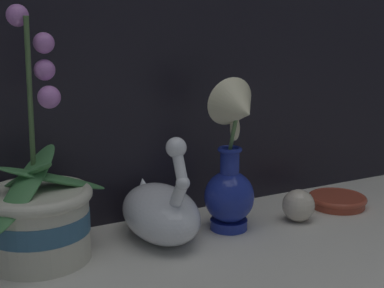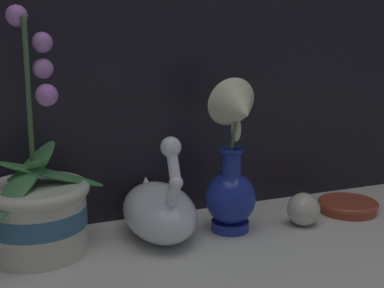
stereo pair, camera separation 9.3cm
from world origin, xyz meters
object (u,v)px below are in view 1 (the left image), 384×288
amber_dish (337,200)px  glass_sphere (299,205)px  blue_vase (233,167)px  orchid_potted_plant (38,213)px  swan_figurine (160,210)px

amber_dish → glass_sphere: bearing=-166.7°
glass_sphere → amber_dish: glass_sphere is taller
blue_vase → glass_sphere: (0.14, -0.02, -0.09)m
orchid_potted_plant → glass_sphere: orchid_potted_plant is taller
orchid_potted_plant → amber_dish: size_ratio=3.32×
orchid_potted_plant → swan_figurine: orchid_potted_plant is taller
amber_dish → orchid_potted_plant: bearing=177.4°
swan_figurine → amber_dish: (0.40, -0.01, -0.04)m
orchid_potted_plant → glass_sphere: 0.48m
orchid_potted_plant → blue_vase: (0.34, -0.04, 0.04)m
blue_vase → glass_sphere: blue_vase is taller
amber_dish → blue_vase: bearing=-177.5°
orchid_potted_plant → amber_dish: (0.60, -0.03, -0.06)m
orchid_potted_plant → blue_vase: 0.34m
blue_vase → orchid_potted_plant: bearing=173.4°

